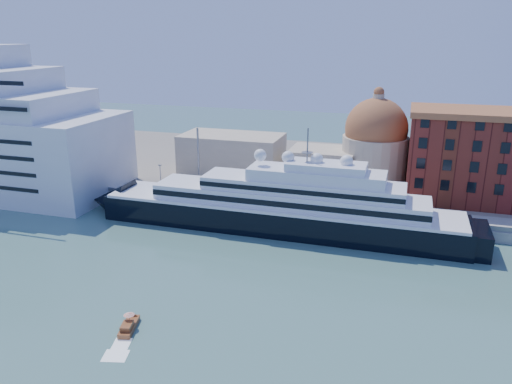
% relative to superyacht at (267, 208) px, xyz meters
% --- Properties ---
extents(ground, '(400.00, 400.00, 0.00)m').
position_rel_superyacht_xyz_m(ground, '(-1.07, -23.00, -4.82)').
color(ground, '#396460').
rests_on(ground, ground).
extents(quay, '(180.00, 10.00, 2.50)m').
position_rel_superyacht_xyz_m(quay, '(-1.07, 11.00, -3.57)').
color(quay, gray).
rests_on(quay, ground).
extents(land, '(260.00, 72.00, 2.00)m').
position_rel_superyacht_xyz_m(land, '(-1.07, 52.00, -3.82)').
color(land, slate).
rests_on(land, ground).
extents(quay_fence, '(180.00, 0.10, 1.20)m').
position_rel_superyacht_xyz_m(quay_fence, '(-1.07, 6.50, -1.72)').
color(quay_fence, slate).
rests_on(quay_fence, quay).
extents(superyacht, '(93.38, 12.95, 27.91)m').
position_rel_superyacht_xyz_m(superyacht, '(0.00, 0.00, 0.00)').
color(superyacht, black).
rests_on(superyacht, ground).
extents(service_barge, '(13.51, 7.41, 2.89)m').
position_rel_superyacht_xyz_m(service_barge, '(-54.03, -1.83, -3.99)').
color(service_barge, white).
rests_on(service_barge, ground).
extents(water_taxi, '(3.24, 5.98, 2.70)m').
position_rel_superyacht_xyz_m(water_taxi, '(-8.77, -46.14, -4.17)').
color(water_taxi, brown).
rests_on(water_taxi, ground).
extents(warehouse, '(43.00, 19.00, 23.25)m').
position_rel_superyacht_xyz_m(warehouse, '(50.93, 29.00, 8.97)').
color(warehouse, maroon).
rests_on(warehouse, land).
extents(church, '(66.00, 18.00, 25.50)m').
position_rel_superyacht_xyz_m(church, '(5.32, 34.72, 6.09)').
color(church, beige).
rests_on(church, land).
extents(lamp_posts, '(120.80, 2.40, 18.00)m').
position_rel_superyacht_xyz_m(lamp_posts, '(-13.74, 9.27, 5.02)').
color(lamp_posts, slate).
rests_on(lamp_posts, quay).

